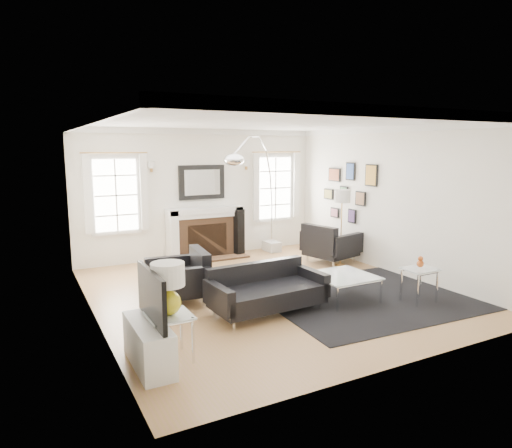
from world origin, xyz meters
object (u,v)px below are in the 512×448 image
armchair_right (329,245)px  gourd_lamp (168,285)px  sofa (265,291)px  arc_floor_lamp (255,192)px  fireplace (206,233)px  coffee_table (343,277)px  armchair_left (181,278)px

armchair_right → gourd_lamp: (-4.33, -2.82, 0.50)m
sofa → arc_floor_lamp: (1.27, 2.75, 1.18)m
fireplace → coffee_table: size_ratio=1.85×
coffee_table → fireplace: bearing=102.9°
sofa → coffee_table: sofa is taller
gourd_lamp → coffee_table: bearing=13.8°
armchair_left → armchair_right: size_ratio=0.90×
coffee_table → arc_floor_lamp: arc_floor_lamp is taller
fireplace → armchair_right: size_ratio=1.43×
gourd_lamp → arc_floor_lamp: size_ratio=0.22×
armchair_left → fireplace: bearing=60.7°
fireplace → gourd_lamp: (-2.20, -4.45, 0.34)m
coffee_table → gourd_lamp: gourd_lamp is taller
sofa → armchair_left: 1.41m
sofa → gourd_lamp: (-1.73, -0.88, 0.58)m
armchair_left → gourd_lamp: size_ratio=1.78×
coffee_table → gourd_lamp: size_ratio=1.53×
fireplace → sofa: size_ratio=0.96×
coffee_table → arc_floor_lamp: 3.09m
armchair_left → arc_floor_lamp: (2.22, 1.71, 1.12)m
fireplace → armchair_right: 2.69m
coffee_table → sofa: bearing=174.3°
fireplace → armchair_right: fireplace is taller
armchair_left → armchair_right: 3.67m
armchair_left → armchair_right: bearing=14.3°
fireplace → coffee_table: bearing=-77.1°
gourd_lamp → arc_floor_lamp: 4.74m
armchair_right → coffee_table: size_ratio=1.29×
sofa → arc_floor_lamp: bearing=65.3°
armchair_left → gourd_lamp: 2.13m
sofa → arc_floor_lamp: arc_floor_lamp is taller
sofa → armchair_right: bearing=36.7°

